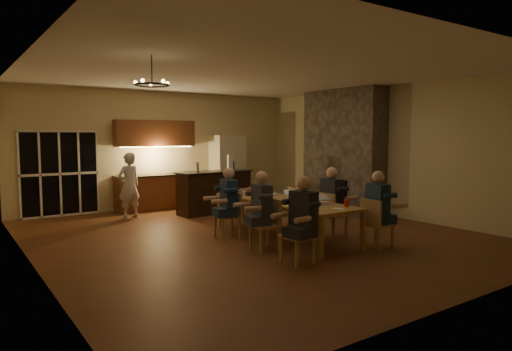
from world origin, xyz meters
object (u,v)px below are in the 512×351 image
(chair_right_far, at_px, (300,208))
(laptop_a, at_px, (307,202))
(chair_left_far, at_px, (227,216))
(person_right_mid, at_px, (331,202))
(mug_mid, at_px, (267,194))
(redcup_near, at_px, (347,203))
(laptop_e, at_px, (240,189))
(laptop_c, at_px, (271,195))
(redcup_mid, at_px, (253,197))
(plate_left, at_px, (305,207))
(chair_right_mid, at_px, (333,215))
(can_cola, at_px, (240,191))
(plate_near, at_px, (319,202))
(standing_person, at_px, (129,185))
(chair_left_mid, at_px, (265,225))
(bar_bottle, at_px, (198,167))
(mug_front, at_px, (294,200))
(plate_far, at_px, (278,194))
(chandelier, at_px, (152,85))
(mug_back, at_px, (243,194))
(bar_island, at_px, (214,192))
(person_left_mid, at_px, (262,211))
(bar_blender, at_px, (230,162))
(person_left_near, at_px, (303,221))
(person_left_far, at_px, (229,203))
(redcup_far, at_px, (251,189))
(chair_left_near, at_px, (298,235))
(chair_right_near, at_px, (378,224))
(dining_table, at_px, (283,219))
(can_silver, at_px, (305,201))
(laptop_d, at_px, (294,193))
(refrigerator, at_px, (227,169))
(laptop_f, at_px, (263,188))

(chair_right_far, bearing_deg, laptop_a, 161.71)
(chair_left_far, bearing_deg, person_right_mid, 64.10)
(mug_mid, relative_size, redcup_near, 0.83)
(laptop_e, bearing_deg, mug_mid, 110.10)
(laptop_c, height_order, redcup_mid, laptop_c)
(plate_left, bearing_deg, chair_right_mid, 20.94)
(chair_right_mid, relative_size, can_cola, 7.42)
(plate_near, height_order, plate_left, same)
(chair_right_mid, bearing_deg, standing_person, 26.73)
(chair_left_mid, bearing_deg, bar_bottle, 174.19)
(mug_front, relative_size, plate_far, 0.45)
(redcup_mid, bearing_deg, plate_far, 19.86)
(laptop_c, height_order, plate_near, laptop_c)
(chandelier, height_order, mug_back, chandelier)
(bar_island, relative_size, laptop_a, 6.35)
(chair_left_far, xyz_separation_m, plate_far, (1.28, 0.06, 0.31))
(person_left_mid, height_order, chandelier, chandelier)
(chair_right_far, height_order, bar_blender, bar_blender)
(mug_mid, bearing_deg, chair_right_mid, -54.96)
(laptop_c, bearing_deg, chandelier, -20.28)
(person_left_near, bearing_deg, person_left_far, 172.76)
(chair_right_far, relative_size, plate_left, 3.52)
(standing_person, relative_size, laptop_c, 4.95)
(plate_far, bearing_deg, bar_bottle, 100.33)
(redcup_far, bearing_deg, mug_back, -136.32)
(chair_left_near, relative_size, mug_mid, 8.90)
(laptop_c, bearing_deg, chair_right_near, 98.56)
(dining_table, bearing_deg, chair_right_near, -61.53)
(chair_left_far, xyz_separation_m, mug_front, (0.80, -1.05, 0.36))
(person_left_mid, relative_size, mug_mid, 13.80)
(person_left_near, bearing_deg, can_silver, 131.06)
(person_left_near, bearing_deg, chair_left_mid, 170.00)
(laptop_a, xyz_separation_m, bar_bottle, (0.16, 4.38, 0.34))
(laptop_d, bearing_deg, chair_right_mid, -16.22)
(refrigerator, xyz_separation_m, standing_person, (-3.28, -0.86, -0.21))
(chair_right_near, bearing_deg, can_silver, 40.25)
(chair_right_far, bearing_deg, chair_left_far, 106.00)
(person_right_mid, xyz_separation_m, redcup_near, (-0.43, -0.82, 0.12))
(chair_left_near, distance_m, chair_right_mid, 2.03)
(dining_table, distance_m, can_silver, 0.77)
(plate_near, xyz_separation_m, bar_bottle, (-0.46, 3.99, 0.44))
(refrigerator, height_order, redcup_mid, refrigerator)
(plate_left, bearing_deg, chair_right_near, -30.58)
(chair_left_near, relative_size, plate_left, 3.52)
(bar_island, distance_m, laptop_f, 2.35)
(chair_left_mid, xyz_separation_m, can_cola, (0.70, 1.87, 0.37))
(laptop_c, bearing_deg, can_silver, 85.25)
(chair_left_far, distance_m, mug_back, 0.65)
(chair_left_near, xyz_separation_m, person_left_mid, (0.05, 1.03, 0.24))
(chair_left_near, xyz_separation_m, plate_near, (1.27, 0.89, 0.31))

